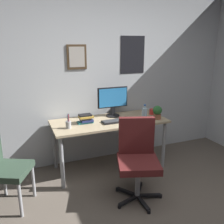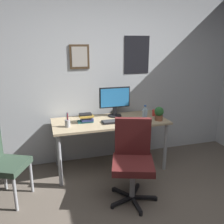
% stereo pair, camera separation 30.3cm
% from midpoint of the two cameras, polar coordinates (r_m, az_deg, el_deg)
% --- Properties ---
extents(wall_back, '(4.40, 0.10, 2.60)m').
position_cam_midpoint_polar(wall_back, '(3.70, -4.53, 8.41)').
color(wall_back, silver).
rests_on(wall_back, ground_plane).
extents(desk, '(1.61, 0.68, 0.73)m').
position_cam_midpoint_polar(desk, '(3.44, -3.15, -3.28)').
color(desk, tan).
rests_on(desk, ground_plane).
extents(office_chair, '(0.59, 0.60, 0.95)m').
position_cam_midpoint_polar(office_chair, '(2.86, 2.97, -10.16)').
color(office_chair, '#591E1E').
rests_on(office_chair, ground_plane).
extents(side_chair, '(0.56, 0.56, 0.88)m').
position_cam_midpoint_polar(side_chair, '(3.01, -27.12, -11.16)').
color(side_chair, '#334738').
rests_on(side_chair, ground_plane).
extents(monitor, '(0.46, 0.20, 0.43)m').
position_cam_midpoint_polar(monitor, '(3.56, -2.28, 2.73)').
color(monitor, black).
rests_on(monitor, desk).
extents(keyboard, '(0.43, 0.15, 0.03)m').
position_cam_midpoint_polar(keyboard, '(3.35, -1.34, -2.15)').
color(keyboard, black).
rests_on(keyboard, desk).
extents(computer_mouse, '(0.06, 0.11, 0.04)m').
position_cam_midpoint_polar(computer_mouse, '(3.44, 3.46, -1.58)').
color(computer_mouse, black).
rests_on(computer_mouse, desk).
extents(water_bottle, '(0.07, 0.07, 0.25)m').
position_cam_midpoint_polar(water_bottle, '(3.31, 5.08, -0.71)').
color(water_bottle, silver).
rests_on(water_bottle, desk).
extents(coffee_mug_near, '(0.12, 0.08, 0.09)m').
position_cam_midpoint_polar(coffee_mug_near, '(3.70, 7.14, 0.04)').
color(coffee_mug_near, red).
rests_on(coffee_mug_near, desk).
extents(potted_plant, '(0.13, 0.13, 0.20)m').
position_cam_midpoint_polar(potted_plant, '(3.48, 8.19, -0.02)').
color(potted_plant, brown).
rests_on(potted_plant, desk).
extents(pen_cup, '(0.07, 0.07, 0.20)m').
position_cam_midpoint_polar(pen_cup, '(3.16, -12.96, -2.89)').
color(pen_cup, '#9EA0A5').
rests_on(pen_cup, desk).
extents(book_stack_left, '(0.21, 0.16, 0.12)m').
position_cam_midpoint_polar(book_stack_left, '(3.33, -8.81, -1.62)').
color(book_stack_left, '#26727A').
rests_on(book_stack_left, desk).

